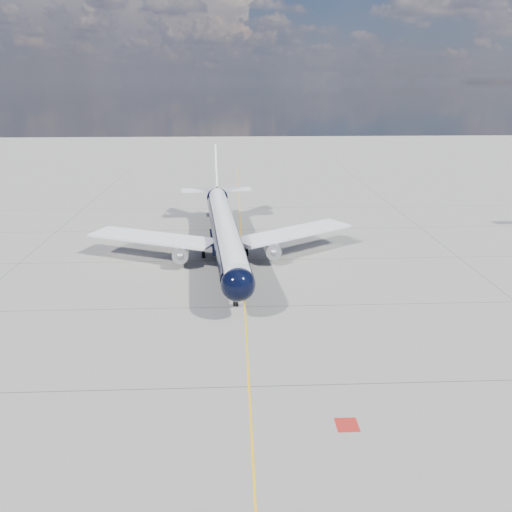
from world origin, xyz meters
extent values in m
plane|color=gray|center=(0.00, 30.00, 0.00)|extent=(320.00, 320.00, 0.00)
cube|color=#F9AD0D|center=(0.00, 25.00, 0.00)|extent=(0.16, 160.00, 0.01)
cube|color=maroon|center=(6.80, -10.00, 0.00)|extent=(1.60, 1.60, 0.01)
cylinder|color=black|center=(-2.29, 25.52, 3.90)|extent=(6.51, 35.50, 3.53)
sphere|color=black|center=(-0.71, 6.99, 3.90)|extent=(3.82, 3.82, 3.53)
cone|color=black|center=(-4.14, 47.29, 4.46)|extent=(4.07, 6.78, 3.53)
cylinder|color=white|center=(-2.29, 25.52, 4.79)|extent=(5.89, 37.29, 2.76)
cube|color=black|center=(-0.70, 6.80, 4.42)|extent=(2.32, 1.30, 0.51)
cube|color=white|center=(-12.13, 26.08, 3.07)|extent=(18.24, 11.29, 0.30)
cube|color=white|center=(7.32, 27.73, 3.07)|extent=(17.52, 13.59, 0.30)
cube|color=black|center=(-2.29, 25.52, 2.60)|extent=(4.68, 9.59, 0.93)
cylinder|color=#ABABB2|center=(-8.15, 23.15, 2.00)|extent=(2.44, 4.44, 2.08)
cylinder|color=#ABABB2|center=(3.89, 24.18, 2.00)|extent=(2.44, 4.44, 2.08)
sphere|color=gray|center=(-7.99, 21.21, 2.00)|extent=(1.11, 1.11, 1.02)
sphere|color=gray|center=(4.06, 22.23, 2.00)|extent=(1.11, 1.11, 1.02)
cube|color=white|center=(-8.17, 23.34, 2.70)|extent=(0.46, 2.98, 1.02)
cube|color=white|center=(3.87, 24.36, 2.70)|extent=(0.46, 2.98, 1.02)
cube|color=white|center=(-4.10, 46.82, 9.20)|extent=(0.80, 5.90, 7.93)
cube|color=white|center=(-4.14, 47.29, 5.21)|extent=(12.29, 3.99, 0.20)
cylinder|color=gray|center=(-0.99, 10.23, 1.16)|extent=(0.18, 0.18, 1.95)
cylinder|color=black|center=(-1.18, 10.22, 0.33)|extent=(0.22, 0.66, 0.65)
cylinder|color=black|center=(-0.80, 10.25, 0.33)|extent=(0.22, 0.66, 0.65)
cylinder|color=gray|center=(-5.37, 26.66, 1.26)|extent=(0.26, 0.26, 1.77)
cylinder|color=gray|center=(0.56, 27.16, 1.26)|extent=(0.26, 0.26, 1.77)
cylinder|color=black|center=(-5.33, 26.15, 0.51)|extent=(0.50, 1.05, 1.02)
cylinder|color=black|center=(-5.41, 27.16, 0.51)|extent=(0.50, 1.05, 1.02)
cylinder|color=black|center=(0.60, 26.65, 0.51)|extent=(0.50, 1.05, 1.02)
cylinder|color=black|center=(0.51, 27.67, 0.51)|extent=(0.50, 1.05, 1.02)
camera|label=1|loc=(-0.94, -39.10, 22.94)|focal=35.00mm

